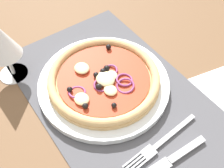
# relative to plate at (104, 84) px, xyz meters

# --- Properties ---
(ground_plane) EXTENTS (1.90, 1.40, 0.02)m
(ground_plane) POSITION_rel_plate_xyz_m (-0.03, -0.01, -0.02)
(ground_plane) COLOR brown
(placemat) EXTENTS (0.50, 0.32, 0.00)m
(placemat) POSITION_rel_plate_xyz_m (-0.03, -0.01, -0.01)
(placemat) COLOR #4C4C51
(placemat) RESTS_ON ground_plane
(plate) EXTENTS (0.28, 0.28, 0.01)m
(plate) POSITION_rel_plate_xyz_m (0.00, 0.00, 0.00)
(plate) COLOR white
(plate) RESTS_ON placemat
(pizza) EXTENTS (0.24, 0.24, 0.03)m
(pizza) POSITION_rel_plate_xyz_m (-0.00, 0.00, 0.02)
(pizza) COLOR tan
(pizza) RESTS_ON plate
(fork) EXTENTS (0.03, 0.18, 0.00)m
(fork) POSITION_rel_plate_xyz_m (-0.18, -0.00, -0.01)
(fork) COLOR #B2B5BA
(fork) RESTS_ON placemat
(knife) EXTENTS (0.03, 0.20, 0.01)m
(knife) POSITION_rel_plate_xyz_m (-0.21, 0.02, -0.00)
(knife) COLOR #B2B5BA
(knife) RESTS_ON placemat
(wine_glass) EXTENTS (0.07, 0.07, 0.15)m
(wine_glass) POSITION_rel_plate_xyz_m (0.15, 0.15, 0.09)
(wine_glass) COLOR silver
(wine_glass) RESTS_ON ground_plane
(napkin) EXTENTS (0.17, 0.16, 0.00)m
(napkin) POSITION_rel_plate_xyz_m (-0.17, -0.19, -0.01)
(napkin) COLOR white
(napkin) RESTS_ON ground_plane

